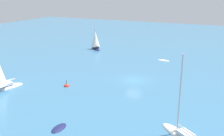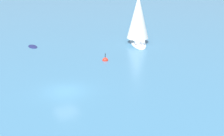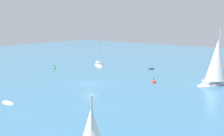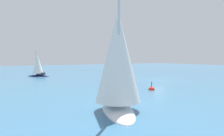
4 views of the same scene
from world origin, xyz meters
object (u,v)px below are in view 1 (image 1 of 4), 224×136
at_px(sloop, 181,135).
at_px(mooring_buoy, 67,86).
at_px(tender, 164,60).
at_px(yacht, 95,41).
at_px(skiff, 59,128).

distance_m(sloop, mooring_buoy, 20.62).
bearing_deg(tender, mooring_buoy, -108.42).
relative_size(tender, yacht, 0.44).
distance_m(skiff, yacht, 40.40).
xyz_separation_m(sloop, yacht, (28.15, -33.13, 1.85)).
bearing_deg(skiff, sloop, 104.99).
distance_m(yacht, mooring_buoy, 27.40).
bearing_deg(mooring_buoy, yacht, -71.08).
relative_size(sloop, mooring_buoy, 6.38).
bearing_deg(mooring_buoy, sloop, 159.32).
xyz_separation_m(tender, sloop, (-9.48, 29.31, 0.19)).
height_order(sloop, yacht, sloop).
xyz_separation_m(sloop, mooring_buoy, (19.29, -7.28, -0.18)).
bearing_deg(tender, yacht, 174.03).
bearing_deg(sloop, yacht, -11.26).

